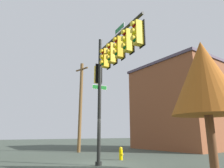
{
  "coord_description": "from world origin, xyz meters",
  "views": [
    {
      "loc": [
        9.94,
        -6.06,
        1.65
      ],
      "look_at": [
        1.48,
        -0.14,
        4.23
      ],
      "focal_mm": 32.22,
      "sensor_mm": 36.0,
      "label": 1
    }
  ],
  "objects_px": {
    "tree_far": "(204,77)",
    "brick_building": "(176,106)",
    "utility_pole": "(80,105)",
    "signal_pole_assembly": "(111,62)",
    "fire_hydrant": "(121,153)"
  },
  "relations": [
    {
      "from": "signal_pole_assembly",
      "to": "brick_building",
      "type": "distance_m",
      "value": 15.14
    },
    {
      "from": "utility_pole",
      "to": "tree_far",
      "type": "xyz_separation_m",
      "value": [
        13.19,
        -0.38,
        -0.35
      ]
    },
    {
      "from": "signal_pole_assembly",
      "to": "fire_hydrant",
      "type": "distance_m",
      "value": 6.32
    },
    {
      "from": "fire_hydrant",
      "to": "tree_far",
      "type": "bearing_deg",
      "value": -1.4
    },
    {
      "from": "brick_building",
      "to": "tree_far",
      "type": "bearing_deg",
      "value": -47.72
    },
    {
      "from": "signal_pole_assembly",
      "to": "tree_far",
      "type": "xyz_separation_m",
      "value": [
        3.62,
        2.56,
        -1.25
      ]
    },
    {
      "from": "brick_building",
      "to": "signal_pole_assembly",
      "type": "bearing_deg",
      "value": -64.61
    },
    {
      "from": "signal_pole_assembly",
      "to": "fire_hydrant",
      "type": "relative_size",
      "value": 8.96
    },
    {
      "from": "utility_pole",
      "to": "tree_far",
      "type": "relative_size",
      "value": 1.49
    },
    {
      "from": "signal_pole_assembly",
      "to": "tree_far",
      "type": "bearing_deg",
      "value": 35.29
    },
    {
      "from": "signal_pole_assembly",
      "to": "utility_pole",
      "type": "distance_m",
      "value": 10.05
    },
    {
      "from": "fire_hydrant",
      "to": "utility_pole",
      "type": "bearing_deg",
      "value": 178.1
    },
    {
      "from": "tree_far",
      "to": "brick_building",
      "type": "bearing_deg",
      "value": 132.28
    },
    {
      "from": "signal_pole_assembly",
      "to": "utility_pole",
      "type": "xyz_separation_m",
      "value": [
        -9.57,
        2.94,
        -0.91
      ]
    },
    {
      "from": "signal_pole_assembly",
      "to": "fire_hydrant",
      "type": "bearing_deg",
      "value": 135.84
    }
  ]
}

